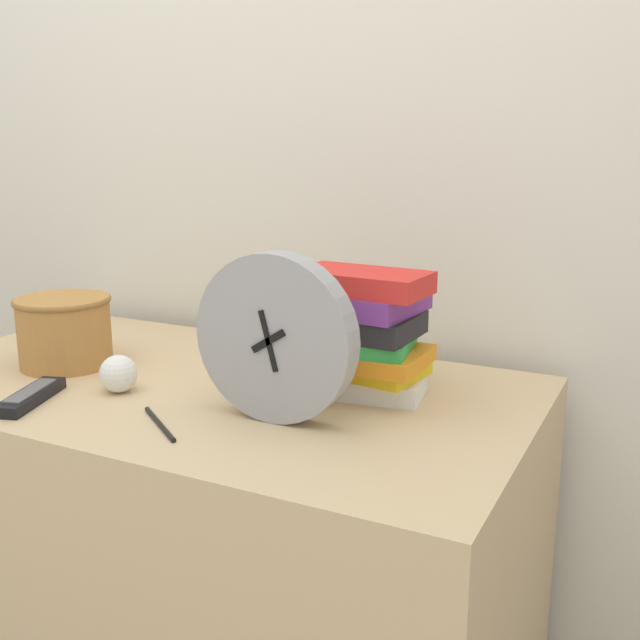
# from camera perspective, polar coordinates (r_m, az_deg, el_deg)

# --- Properties ---
(wall_back) EXTENTS (6.00, 0.04, 2.40)m
(wall_back) POSITION_cam_1_polar(r_m,az_deg,el_deg) (1.72, -1.30, 13.22)
(wall_back) COLOR silver
(wall_back) RESTS_ON ground_plane
(desk) EXTENTS (1.23, 0.69, 0.76)m
(desk) POSITION_cam_1_polar(r_m,az_deg,el_deg) (1.60, -8.46, -17.81)
(desk) COLOR tan
(desk) RESTS_ON ground_plane
(desk_clock) EXTENTS (0.28, 0.05, 0.28)m
(desk_clock) POSITION_cam_1_polar(r_m,az_deg,el_deg) (1.20, -3.45, -1.39)
(desk_clock) COLOR #99999E
(desk_clock) RESTS_ON desk
(book_stack) EXTENTS (0.25, 0.21, 0.23)m
(book_stack) POSITION_cam_1_polar(r_m,az_deg,el_deg) (1.33, 3.28, -0.93)
(book_stack) COLOR white
(book_stack) RESTS_ON desk
(basket) EXTENTS (0.19, 0.19, 0.14)m
(basket) POSITION_cam_1_polar(r_m,az_deg,el_deg) (1.60, -18.90, -0.65)
(basket) COLOR #B27A3D
(basket) RESTS_ON desk
(tv_remote) EXTENTS (0.10, 0.18, 0.02)m
(tv_remote) POSITION_cam_1_polar(r_m,az_deg,el_deg) (1.41, -21.18, -5.45)
(tv_remote) COLOR black
(tv_remote) RESTS_ON desk
(crumpled_paper_ball) EXTENTS (0.07, 0.07, 0.07)m
(crumpled_paper_ball) POSITION_cam_1_polar(r_m,az_deg,el_deg) (1.41, -15.11, -3.98)
(crumpled_paper_ball) COLOR white
(crumpled_paper_ball) RESTS_ON desk
(pen) EXTENTS (0.13, 0.10, 0.01)m
(pen) POSITION_cam_1_polar(r_m,az_deg,el_deg) (1.24, -12.12, -7.74)
(pen) COLOR black
(pen) RESTS_ON desk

